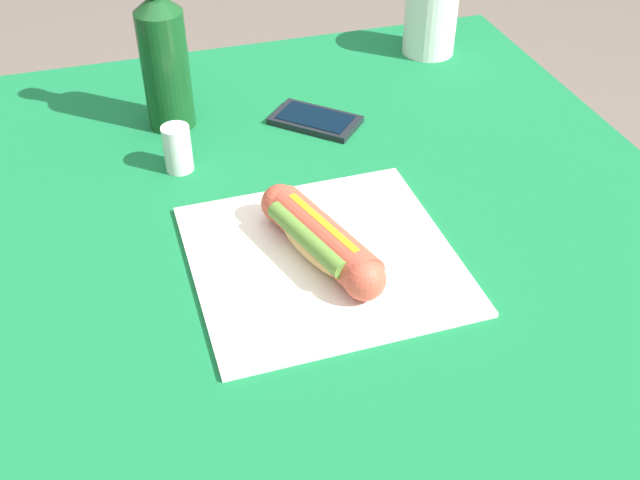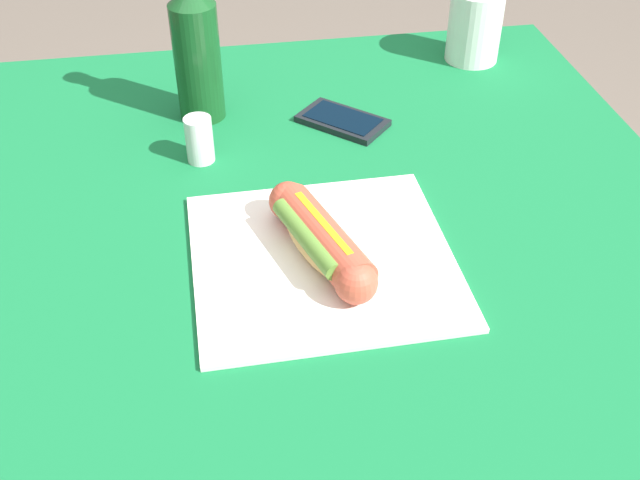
{
  "view_description": "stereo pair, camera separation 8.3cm",
  "coord_description": "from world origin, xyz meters",
  "px_view_note": "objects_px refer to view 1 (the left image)",
  "views": [
    {
      "loc": [
        -0.68,
        0.19,
        1.33
      ],
      "look_at": [
        -0.06,
        0.0,
        0.81
      ],
      "focal_mm": 43.16,
      "sensor_mm": 36.0,
      "label": 1
    },
    {
      "loc": [
        -0.7,
        0.11,
        1.33
      ],
      "look_at": [
        -0.06,
        0.0,
        0.81
      ],
      "focal_mm": 43.16,
      "sensor_mm": 36.0,
      "label": 2
    }
  ],
  "objects_px": {
    "cell_phone": "(315,120)",
    "salt_shaker": "(178,149)",
    "soda_bottle": "(164,58)",
    "hot_dog": "(319,240)",
    "drinking_cup": "(430,19)"
  },
  "relations": [
    {
      "from": "cell_phone",
      "to": "soda_bottle",
      "type": "distance_m",
      "value": 0.22
    },
    {
      "from": "soda_bottle",
      "to": "salt_shaker",
      "type": "bearing_deg",
      "value": 175.96
    },
    {
      "from": "cell_phone",
      "to": "drinking_cup",
      "type": "distance_m",
      "value": 0.3
    },
    {
      "from": "soda_bottle",
      "to": "drinking_cup",
      "type": "relative_size",
      "value": 2.11
    },
    {
      "from": "cell_phone",
      "to": "salt_shaker",
      "type": "bearing_deg",
      "value": 106.84
    },
    {
      "from": "cell_phone",
      "to": "salt_shaker",
      "type": "relative_size",
      "value": 2.17
    },
    {
      "from": "drinking_cup",
      "to": "salt_shaker",
      "type": "xyz_separation_m",
      "value": [
        -0.23,
        0.44,
        -0.02
      ]
    },
    {
      "from": "soda_bottle",
      "to": "salt_shaker",
      "type": "height_order",
      "value": "soda_bottle"
    },
    {
      "from": "hot_dog",
      "to": "soda_bottle",
      "type": "bearing_deg",
      "value": 17.67
    },
    {
      "from": "drinking_cup",
      "to": "salt_shaker",
      "type": "relative_size",
      "value": 1.8
    },
    {
      "from": "hot_dog",
      "to": "soda_bottle",
      "type": "distance_m",
      "value": 0.37
    },
    {
      "from": "hot_dog",
      "to": "soda_bottle",
      "type": "relative_size",
      "value": 0.84
    },
    {
      "from": "cell_phone",
      "to": "soda_bottle",
      "type": "bearing_deg",
      "value": 73.58
    },
    {
      "from": "hot_dog",
      "to": "salt_shaker",
      "type": "bearing_deg",
      "value": 27.38
    },
    {
      "from": "drinking_cup",
      "to": "salt_shaker",
      "type": "distance_m",
      "value": 0.5
    }
  ]
}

